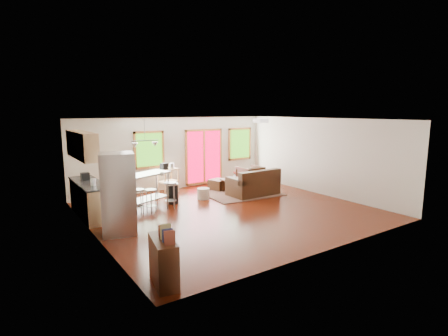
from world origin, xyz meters
TOP-DOWN VIEW (x-y plane):
  - floor at (0.00, 0.00)m, footprint 7.50×7.00m
  - ceiling at (0.00, 0.00)m, footprint 7.50×7.00m
  - back_wall at (0.00, 3.51)m, footprint 7.50×0.02m
  - left_wall at (-3.76, 0.00)m, footprint 0.02×7.00m
  - right_wall at (3.76, 0.00)m, footprint 0.02×7.00m
  - front_wall at (0.00, -3.51)m, footprint 7.50×0.02m
  - window_left at (-1.00, 3.46)m, footprint 1.10×0.05m
  - french_doors at (1.20, 3.46)m, footprint 1.60×0.05m
  - window_right at (2.90, 3.46)m, footprint 1.10×0.05m
  - rug at (1.51, 1.46)m, footprint 2.62×2.10m
  - loveseat at (1.73, 1.06)m, footprint 1.69×0.98m
  - coffee_table at (1.65, 1.88)m, footprint 1.13×0.70m
  - armchair at (2.52, 2.28)m, footprint 0.83×0.78m
  - ottoman at (1.18, 2.42)m, footprint 0.71×0.71m
  - pouf at (0.05, 1.59)m, footprint 0.52×0.52m
  - vase at (1.64, 2.04)m, footprint 0.19×0.19m
  - book at (2.28, 1.72)m, footprint 0.19×0.10m
  - cabinets at (-3.49, 1.70)m, footprint 0.64×2.24m
  - refrigerator at (-3.20, -0.09)m, footprint 0.93×0.91m
  - island at (-1.95, 1.57)m, footprint 1.76×1.20m
  - cup at (-1.45, 1.40)m, footprint 0.16×0.14m
  - bar_stool_a at (-2.30, 1.11)m, footprint 0.35×0.35m
  - bar_stool_b at (-1.96, 1.03)m, footprint 0.41×0.41m
  - bar_stool_c at (-1.31, 1.15)m, footprint 0.47×0.47m
  - trash_can at (-1.01, 1.63)m, footprint 0.40×0.40m
  - kitchen_cart at (-0.53, 3.04)m, footprint 0.79×0.62m
  - bookshelf at (-3.35, -2.90)m, footprint 0.51×0.92m
  - ceiling_flush at (1.60, 0.60)m, footprint 0.35×0.35m
  - pendant_light at (-1.90, 1.50)m, footprint 0.80×0.18m

SIDE VIEW (x-z plane):
  - floor at x=0.00m, z-range -0.02..0.00m
  - rug at x=1.51m, z-range 0.00..0.02m
  - pouf at x=0.05m, z-range 0.00..0.35m
  - ottoman at x=1.18m, z-range 0.00..0.38m
  - trash_can at x=-1.01m, z-range 0.00..0.64m
  - loveseat at x=1.73m, z-range -0.09..0.80m
  - coffee_table at x=1.65m, z-range 0.16..0.61m
  - bookshelf at x=-3.35m, z-range -0.11..0.91m
  - armchair at x=2.52m, z-range 0.00..0.85m
  - vase at x=1.64m, z-range 0.36..0.64m
  - bar_stool_b at x=-1.96m, z-range 0.17..0.84m
  - bar_stool_a at x=-2.30m, z-range 0.17..0.88m
  - book at x=2.28m, z-range 0.40..0.66m
  - bar_stool_c at x=-1.31m, z-range 0.19..0.97m
  - island at x=-1.95m, z-range 0.19..1.23m
  - kitchen_cart at x=-0.53m, z-range 0.19..1.25m
  - cabinets at x=-3.49m, z-range -0.22..2.08m
  - refrigerator at x=-3.20m, z-range 0.00..1.90m
  - cup at x=-1.45m, z-range 0.95..1.08m
  - french_doors at x=1.20m, z-range 0.05..2.15m
  - back_wall at x=0.00m, z-range 0.00..2.60m
  - left_wall at x=-3.76m, z-range 0.00..2.60m
  - right_wall at x=3.76m, z-range 0.00..2.60m
  - front_wall at x=0.00m, z-range 0.00..2.60m
  - window_left at x=-1.00m, z-range 0.85..2.15m
  - window_right at x=2.90m, z-range 0.85..2.15m
  - pendant_light at x=-1.90m, z-range 1.50..2.29m
  - ceiling_flush at x=1.60m, z-range 2.47..2.59m
  - ceiling at x=0.00m, z-range 2.60..2.62m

